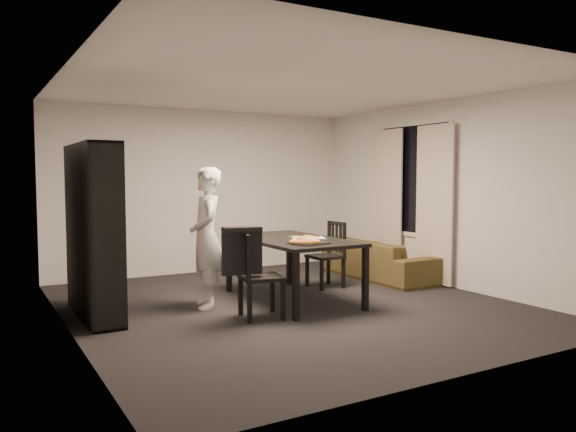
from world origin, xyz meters
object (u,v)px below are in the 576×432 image
person (206,238)px  pepperoni_pizza (305,241)px  dining_table (292,244)px  baking_tray (309,243)px  chair_right (330,250)px  bookshelf (93,231)px  chair_left (253,270)px  sofa (379,259)px

person → pepperoni_pizza: (0.92, -0.72, -0.02)m
dining_table → pepperoni_pizza: (-0.14, -0.54, 0.10)m
baking_tray → chair_right: bearing=46.0°
person → baking_tray: person is taller
bookshelf → chair_right: size_ratio=2.08×
person → pepperoni_pizza: size_ratio=4.73×
pepperoni_pizza → bookshelf: bearing=156.7°
baking_tray → pepperoni_pizza: pepperoni_pizza is taller
chair_left → pepperoni_pizza: bearing=-77.7°
dining_table → chair_right: bearing=27.5°
chair_right → baking_tray: bearing=-44.9°
bookshelf → sofa: size_ratio=0.95×
bookshelf → chair_right: bookshelf is taller
chair_right → person: bearing=-82.5°
bookshelf → pepperoni_pizza: (2.16, -0.93, -0.15)m
chair_left → chair_right: (1.71, 1.04, -0.01)m
bookshelf → pepperoni_pizza: 2.35m
bookshelf → pepperoni_pizza: bookshelf is taller
chair_right → baking_tray: (-1.00, -1.03, 0.26)m
pepperoni_pizza → baking_tray: bearing=-33.0°
baking_tray → sofa: bearing=31.1°
bookshelf → baking_tray: bearing=-23.5°
chair_left → bookshelf: bearing=67.3°
chair_right → pepperoni_pizza: chair_right is taller
dining_table → chair_left: size_ratio=1.99×
sofa → chair_right: bearing=100.4°
chair_right → baking_tray: chair_right is taller
sofa → bookshelf: bearing=93.7°
bookshelf → sofa: bookshelf is taller
bookshelf → chair_left: bearing=-32.8°
dining_table → person: bearing=170.3°
person → sofa: person is taller
bookshelf → sofa: (4.22, 0.27, -0.66)m
bookshelf → chair_right: 3.22m
dining_table → bookshelf: bearing=170.5°
pepperoni_pizza → person: bearing=141.7°
bookshelf → chair_right: bearing=1.5°
dining_table → pepperoni_pizza: 0.57m
chair_left → sofa: chair_left is taller
person → sofa: 3.07m
dining_table → baking_tray: baking_tray is taller
dining_table → chair_left: 1.01m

